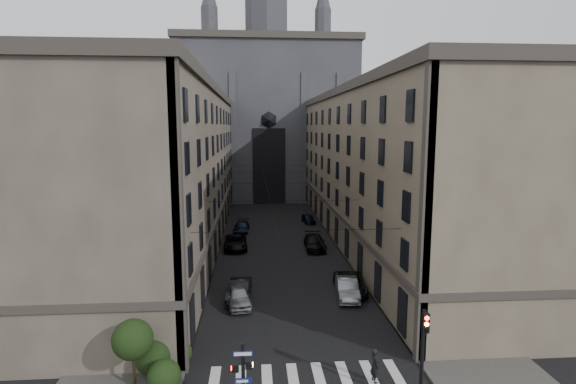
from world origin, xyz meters
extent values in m
cube|color=#383533|center=(-10.50, 36.00, 0.07)|extent=(7.00, 80.00, 0.15)
cube|color=#383533|center=(10.50, 36.00, 0.07)|extent=(7.00, 80.00, 0.15)
cube|color=beige|center=(0.00, 5.00, 0.01)|extent=(11.00, 3.20, 0.01)
cube|color=#4A4439|center=(-13.50, 36.00, 9.00)|extent=(13.00, 60.00, 18.00)
cube|color=#38332D|center=(-13.50, 36.00, 18.40)|extent=(13.60, 60.60, 0.90)
cube|color=#38332D|center=(-13.50, 36.00, 4.20)|extent=(13.40, 60.30, 0.50)
cube|color=brown|center=(13.50, 36.00, 9.00)|extent=(13.00, 60.00, 18.00)
cube|color=#38332D|center=(13.50, 36.00, 18.40)|extent=(13.60, 60.60, 0.90)
cube|color=#38332D|center=(13.50, 36.00, 4.20)|extent=(13.40, 60.30, 0.50)
cube|color=#2D2D33|center=(0.00, 75.00, 15.00)|extent=(34.00, 22.00, 30.00)
cube|color=#38332D|center=(0.00, 75.00, 30.50)|extent=(35.00, 23.00, 1.20)
cylinder|color=#2D2D33|center=(0.00, 75.00, 37.00)|extent=(8.40, 8.40, 14.00)
cone|color=#2D2D33|center=(-11.00, 72.00, 36.50)|extent=(3.20, 3.20, 13.00)
cone|color=#2D2D33|center=(11.00, 72.00, 36.50)|extent=(3.20, 3.20, 13.00)
cube|color=black|center=(0.00, 63.95, 7.00)|extent=(6.00, 0.30, 14.00)
cylinder|color=black|center=(-3.50, 1.50, 2.00)|extent=(0.18, 0.18, 4.00)
cube|color=orange|center=(-3.22, 1.50, 2.90)|extent=(0.34, 0.24, 0.38)
cube|color=#FF0C07|center=(-3.88, 1.60, 2.70)|extent=(0.34, 0.24, 0.38)
cube|color=navy|center=(-3.50, 1.37, 3.55)|extent=(0.95, 0.05, 0.24)
cube|color=navy|center=(-3.50, 1.37, 2.15)|extent=(0.85, 0.05, 0.27)
cylinder|color=black|center=(5.60, 2.00, 2.60)|extent=(0.20, 0.20, 5.20)
cube|color=black|center=(5.60, 1.78, 4.60)|extent=(0.34, 0.30, 1.00)
cylinder|color=#FF0C07|center=(5.60, 1.62, 4.92)|extent=(0.22, 0.05, 0.22)
cylinder|color=orange|center=(5.60, 1.62, 4.60)|extent=(0.22, 0.05, 0.22)
cylinder|color=black|center=(5.60, 1.62, 4.28)|extent=(0.22, 0.05, 0.22)
sphere|color=black|center=(-7.80, 4.00, 1.05)|extent=(1.80, 1.80, 1.80)
sphere|color=black|center=(-8.80, 5.80, 1.15)|extent=(2.00, 2.00, 2.00)
sphere|color=black|center=(-7.40, 6.80, 0.85)|extent=(1.40, 1.40, 1.40)
cylinder|color=black|center=(-9.50, 4.50, 1.35)|extent=(0.16, 0.16, 2.40)
sphere|color=black|center=(-9.50, 4.50, 2.95)|extent=(2.20, 2.20, 2.20)
cylinder|color=black|center=(0.00, 10.00, 7.50)|extent=(14.00, 0.03, 0.03)
cylinder|color=black|center=(0.00, 22.00, 7.50)|extent=(14.00, 0.03, 0.03)
cylinder|color=black|center=(0.00, 35.00, 7.50)|extent=(14.00, 0.03, 0.03)
cylinder|color=black|center=(0.00, 48.00, 7.50)|extent=(14.00, 0.03, 0.03)
cylinder|color=black|center=(0.00, 60.00, 7.50)|extent=(14.00, 0.03, 0.03)
cylinder|color=black|center=(-1.30, 36.00, 7.10)|extent=(0.03, 60.00, 0.03)
cylinder|color=black|center=(1.30, 36.00, 7.10)|extent=(0.03, 60.00, 0.03)
imported|color=slate|center=(-4.20, 15.90, 0.78)|extent=(2.44, 4.78, 1.56)
imported|color=black|center=(-4.20, 17.15, 0.80)|extent=(2.15, 5.02, 1.61)
imported|color=black|center=(-5.09, 32.94, 0.79)|extent=(2.89, 5.83, 1.59)
imported|color=black|center=(-4.62, 41.46, 0.72)|extent=(2.31, 5.05, 1.43)
imported|color=gray|center=(4.88, 16.86, 0.80)|extent=(2.17, 5.02, 1.61)
imported|color=black|center=(5.41, 18.14, 0.76)|extent=(2.90, 5.64, 1.52)
imported|color=black|center=(4.20, 32.08, 0.82)|extent=(2.45, 5.72, 1.64)
imported|color=black|center=(5.25, 46.57, 0.68)|extent=(1.98, 4.13, 1.36)
imported|color=black|center=(3.81, 4.29, 0.99)|extent=(0.60, 0.80, 1.98)
camera|label=1|loc=(-2.89, -18.85, 14.32)|focal=28.00mm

